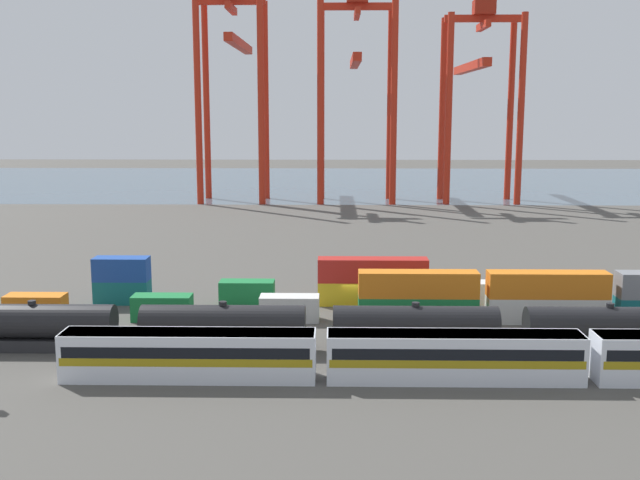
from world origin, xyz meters
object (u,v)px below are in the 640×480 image
(freight_tank_row, at_px, (415,328))
(shipping_container_12, at_px, (372,293))
(shipping_container_11, at_px, (247,292))
(gantry_crane_west, at_px, (234,71))
(shipping_container_2, at_px, (290,308))
(shipping_container_9, at_px, (123,292))
(shipping_container_0, at_px, (36,307))
(gantry_crane_central, at_px, (356,77))
(gantry_crane_east, at_px, (478,82))
(passenger_train, at_px, (454,355))

(freight_tank_row, height_order, shipping_container_12, freight_tank_row)
(freight_tank_row, relative_size, shipping_container_11, 13.75)
(freight_tank_row, relative_size, gantry_crane_west, 1.67)
(shipping_container_2, bearing_deg, shipping_container_9, 160.47)
(shipping_container_0, distance_m, gantry_crane_central, 114.83)
(shipping_container_0, xyz_separation_m, shipping_container_12, (34.95, 6.76, 0.00))
(shipping_container_12, height_order, gantry_crane_central, gantry_crane_central)
(shipping_container_9, distance_m, gantry_crane_central, 106.53)
(shipping_container_11, bearing_deg, gantry_crane_east, 66.52)
(shipping_container_2, bearing_deg, freight_tank_row, -39.84)
(shipping_container_0, relative_size, gantry_crane_east, 0.13)
(shipping_container_12, relative_size, gantry_crane_central, 0.25)
(passenger_train, distance_m, gantry_crane_central, 125.69)
(shipping_container_0, xyz_separation_m, shipping_container_9, (7.08, 6.76, 0.00))
(shipping_container_11, distance_m, gantry_crane_central, 103.65)
(passenger_train, relative_size, shipping_container_12, 5.16)
(shipping_container_2, relative_size, shipping_container_12, 0.50)
(passenger_train, height_order, gantry_crane_east, gantry_crane_east)
(freight_tank_row, height_order, shipping_container_9, freight_tank_row)
(shipping_container_0, bearing_deg, shipping_container_12, 10.95)
(shipping_container_2, bearing_deg, shipping_container_12, 37.53)
(shipping_container_9, bearing_deg, passenger_train, -35.80)
(passenger_train, height_order, shipping_container_12, passenger_train)
(shipping_container_12, bearing_deg, shipping_container_9, 180.00)
(shipping_container_0, bearing_deg, gantry_crane_east, 58.88)
(shipping_container_12, height_order, gantry_crane_west, gantry_crane_west)
(shipping_container_2, xyz_separation_m, gantry_crane_west, (-19.14, 106.54, 29.21))
(passenger_train, relative_size, shipping_container_11, 10.35)
(gantry_crane_east, bearing_deg, shipping_container_0, -121.12)
(passenger_train, height_order, shipping_container_9, passenger_train)
(passenger_train, distance_m, shipping_container_2, 22.22)
(passenger_train, xyz_separation_m, shipping_container_2, (-14.10, 17.16, -0.84))
(gantry_crane_west, bearing_deg, gantry_crane_central, -1.94)
(shipping_container_9, height_order, gantry_crane_central, gantry_crane_central)
(shipping_container_12, bearing_deg, shipping_container_2, -142.47)
(shipping_container_12, distance_m, gantry_crane_central, 102.60)
(shipping_container_0, height_order, shipping_container_9, same)
(freight_tank_row, distance_m, shipping_container_9, 35.02)
(freight_tank_row, height_order, shipping_container_2, freight_tank_row)
(shipping_container_2, distance_m, shipping_container_11, 8.49)
(shipping_container_11, bearing_deg, gantry_crane_west, 97.99)
(gantry_crane_west, bearing_deg, passenger_train, -74.96)
(passenger_train, xyz_separation_m, gantry_crane_west, (-33.24, 123.69, 28.37))
(shipping_container_2, bearing_deg, gantry_crane_central, 84.80)
(shipping_container_12, bearing_deg, gantry_crane_west, 105.64)
(passenger_train, xyz_separation_m, shipping_container_11, (-19.23, 23.92, -0.84))
(gantry_crane_west, xyz_separation_m, gantry_crane_east, (57.49, 0.30, -2.76))
(gantry_crane_central, xyz_separation_m, gantry_crane_east, (28.74, 1.28, -1.20))
(shipping_container_9, relative_size, gantry_crane_central, 0.12)
(shipping_container_12, xyz_separation_m, gantry_crane_west, (-27.94, 99.77, 29.21))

